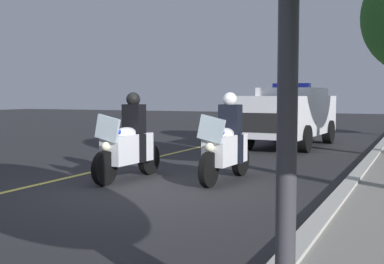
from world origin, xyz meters
name	(u,v)px	position (x,y,z in m)	size (l,w,h in m)	color
ground_plane	(147,190)	(0.00, 0.00, 0.00)	(80.00, 80.00, 0.00)	#28282B
curb_strip	(336,203)	(0.00, 3.20, 0.07)	(48.00, 0.24, 0.15)	#B7B5AD
lane_stripe_center	(51,181)	(0.00, -2.13, 0.00)	(48.00, 0.12, 0.01)	#E0D14C
police_motorcycle_lead_left	(128,144)	(-0.84, -0.91, 0.70)	(2.14, 0.60, 1.72)	black
police_motorcycle_lead_right	(226,145)	(-1.49, 0.90, 0.70)	(2.14, 0.60, 1.72)	black
police_suv	(290,114)	(-8.58, 0.42, 1.07)	(5.00, 2.28, 2.05)	silver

